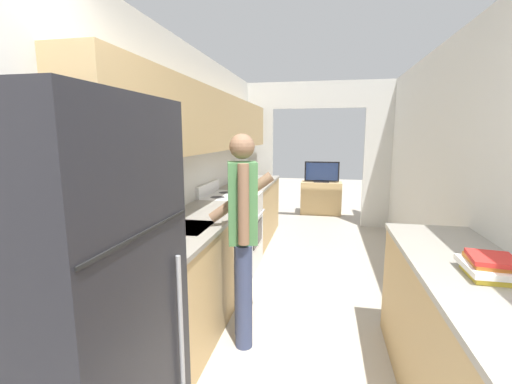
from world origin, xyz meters
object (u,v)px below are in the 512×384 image
at_px(refrigerator, 65,319).
at_px(book_stack, 490,267).
at_px(tv_cabinet, 321,198).
at_px(range_oven, 232,231).
at_px(television, 322,172).
at_px(person, 243,234).

bearing_deg(refrigerator, book_stack, 22.01).
relative_size(refrigerator, tv_cabinet, 2.17).
relative_size(range_oven, television, 1.52).
xyz_separation_m(refrigerator, book_stack, (1.84, 0.74, 0.07)).
bearing_deg(range_oven, person, -71.50).
relative_size(range_oven, tv_cabinet, 1.29).
bearing_deg(person, book_stack, -128.83).
height_order(refrigerator, book_stack, refrigerator).
distance_m(book_stack, tv_cabinet, 5.27).
bearing_deg(television, book_stack, -80.20).
bearing_deg(tv_cabinet, refrigerator, -99.19).
distance_m(range_oven, person, 1.56).
distance_m(refrigerator, television, 5.93).
height_order(range_oven, television, television).
relative_size(range_oven, person, 0.64).
height_order(refrigerator, person, refrigerator).
relative_size(person, tv_cabinet, 2.00).
bearing_deg(television, refrigerator, -99.26).
xyz_separation_m(person, book_stack, (1.42, -0.58, 0.08)).
bearing_deg(range_oven, book_stack, -46.55).
xyz_separation_m(range_oven, tv_cabinet, (1.02, 3.15, -0.13)).
relative_size(book_stack, tv_cabinet, 0.36).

